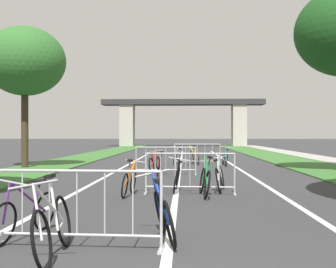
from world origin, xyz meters
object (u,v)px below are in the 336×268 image
tree_left_cypress_far (25,62)px  crowd_barrier_second (190,174)px  bicycle_black_8 (177,178)px  bicycle_yellow_9 (194,157)px  bicycle_silver_1 (220,177)px  crowd_barrier_third (166,161)px  bicycle_green_5 (205,181)px  bicycle_silver_11 (177,157)px  bicycle_purple_2 (26,214)px  bicycle_white_3 (53,226)px  bicycle_blue_6 (164,215)px  bicycle_red_10 (155,164)px  crowd_barrier_nearest (77,209)px  bicycle_red_0 (159,166)px  crowd_barrier_fourth (197,154)px  bicycle_orange_4 (129,181)px  bicycle_teal_7 (225,158)px

tree_left_cypress_far → crowd_barrier_second: tree_left_cypress_far is taller
crowd_barrier_second → bicycle_black_8: (-0.33, 0.49, -0.16)m
crowd_barrier_second → bicycle_yellow_9: size_ratio=1.42×
bicycle_silver_1 → bicycle_yellow_9: bearing=101.6°
crowd_barrier_third → bicycle_yellow_9: size_ratio=1.41×
tree_left_cypress_far → crowd_barrier_third: (6.44, -2.82, -4.25)m
bicycle_green_5 → bicycle_silver_11: (-0.86, 11.78, -0.02)m
crowd_barrier_second → bicycle_purple_2: bearing=-116.6°
tree_left_cypress_far → bicycle_white_3: bearing=-68.7°
bicycle_blue_6 → bicycle_red_10: (-0.86, 10.99, -0.01)m
crowd_barrier_nearest → bicycle_white_3: 0.52m
bicycle_red_0 → bicycle_black_8: (0.74, -4.60, -0.00)m
bicycle_green_5 → crowd_barrier_nearest: bearing=-114.6°
bicycle_yellow_9 → bicycle_white_3: bearing=-111.1°
crowd_barrier_third → bicycle_blue_6: size_ratio=1.42×
bicycle_silver_1 → bicycle_yellow_9: size_ratio=1.03×
bicycle_purple_2 → bicycle_green_5: bearing=-109.6°
bicycle_red_0 → bicycle_silver_1: (1.88, -4.53, 0.01)m
crowd_barrier_second → crowd_barrier_third: 5.51m
tree_left_cypress_far → crowd_barrier_fourth: bearing=18.7°
crowd_barrier_nearest → crowd_barrier_fourth: bearing=82.8°
bicycle_silver_11 → bicycle_orange_4: bearing=95.2°
crowd_barrier_fourth → bicycle_teal_7: crowd_barrier_fourth is taller
bicycle_purple_2 → bicycle_yellow_9: 16.45m
crowd_barrier_second → bicycle_white_3: 6.17m
bicycle_teal_7 → bicycle_green_5: bearing=-99.3°
bicycle_blue_6 → bicycle_teal_7: size_ratio=0.96×
crowd_barrier_nearest → bicycle_orange_4: (0.07, 5.09, -0.16)m
bicycle_purple_2 → bicycle_blue_6: bicycle_blue_6 is taller
crowd_barrier_third → bicycle_blue_6: 10.43m
bicycle_red_0 → bicycle_silver_11: bicycle_silver_11 is taller
bicycle_purple_2 → bicycle_teal_7: 15.81m
crowd_barrier_third → bicycle_blue_6: bearing=-87.7°
bicycle_orange_4 → bicycle_red_0: bearing=90.2°
tree_left_cypress_far → crowd_barrier_nearest: bearing=-67.4°
bicycle_teal_7 → bicycle_red_0: bearing=-120.6°
bicycle_silver_1 → bicycle_teal_7: size_ratio=1.00×
bicycle_red_10 → crowd_barrier_nearest: bearing=-80.6°
bicycle_blue_6 → tree_left_cypress_far: bearing=106.8°
bicycle_orange_4 → tree_left_cypress_far: bearing=128.5°
bicycle_red_0 → bicycle_yellow_9: 6.38m
bicycle_blue_6 → crowd_barrier_second: bearing=74.4°
crowd_barrier_third → bicycle_teal_7: crowd_barrier_third is taller
crowd_barrier_fourth → bicycle_black_8: 10.44m
bicycle_red_0 → bicycle_white_3: size_ratio=0.95×
bicycle_silver_1 → bicycle_black_8: bearing=-167.0°
bicycle_blue_6 → bicycle_red_10: size_ratio=0.96×
crowd_barrier_second → bicycle_blue_6: crowd_barrier_second is taller
bicycle_purple_2 → bicycle_green_5: bicycle_green_5 is taller
crowd_barrier_nearest → bicycle_black_8: (1.23, 5.94, -0.16)m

